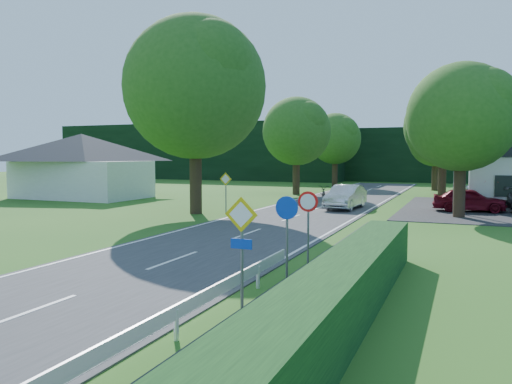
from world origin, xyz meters
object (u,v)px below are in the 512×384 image
at_px(moving_car, 346,197).
at_px(parked_car_silver_a, 505,192).
at_px(streetlight, 453,139).
at_px(motorcycle, 324,193).
at_px(parked_car_red, 469,200).
at_px(parasol, 489,192).

bearing_deg(moving_car, parked_car_silver_a, 40.51).
distance_m(streetlight, parked_car_silver_a, 8.52).
distance_m(moving_car, parked_car_silver_a, 12.05).
relative_size(streetlight, motorcycle, 3.69).
bearing_deg(parked_car_red, parked_car_silver_a, -25.98).
bearing_deg(parked_car_red, moving_car, 96.68).
xyz_separation_m(streetlight, parked_car_red, (0.96, 1.18, -3.70)).
bearing_deg(parasol, moving_car, -159.62).
relative_size(moving_car, parked_car_silver_a, 0.89).
bearing_deg(parked_car_silver_a, motorcycle, 92.41).
bearing_deg(streetlight, parked_car_red, 50.82).
bearing_deg(motorcycle, parked_car_red, -37.38).
distance_m(moving_car, parasol, 9.04).
height_order(streetlight, parasol, streetlight).
relative_size(moving_car, motorcycle, 2.13).
bearing_deg(parked_car_silver_a, moving_car, 120.99).
relative_size(streetlight, parked_car_red, 1.89).
distance_m(moving_car, motorcycle, 6.14).
height_order(moving_car, parked_car_red, moving_car).
bearing_deg(moving_car, parasol, 24.17).
distance_m(streetlight, parasol, 4.92).
relative_size(streetlight, parasol, 3.29).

